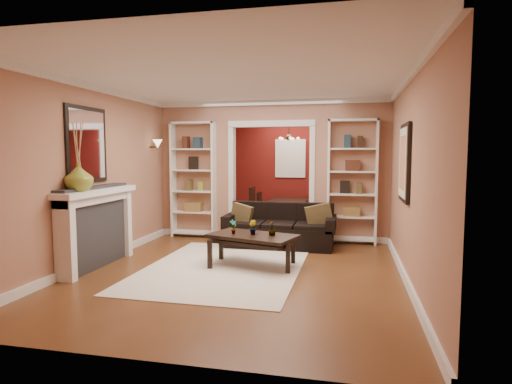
% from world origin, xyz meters
% --- Properties ---
extents(floor, '(8.00, 8.00, 0.00)m').
position_xyz_m(floor, '(0.00, 0.00, 0.00)').
color(floor, brown).
rests_on(floor, ground).
extents(ceiling, '(8.00, 8.00, 0.00)m').
position_xyz_m(ceiling, '(0.00, 0.00, 2.70)').
color(ceiling, white).
rests_on(ceiling, ground).
extents(wall_back, '(8.00, 0.00, 8.00)m').
position_xyz_m(wall_back, '(0.00, 4.00, 1.35)').
color(wall_back, '#A97459').
rests_on(wall_back, ground).
extents(wall_front, '(8.00, 0.00, 8.00)m').
position_xyz_m(wall_front, '(0.00, -4.00, 1.35)').
color(wall_front, '#A97459').
rests_on(wall_front, ground).
extents(wall_left, '(0.00, 8.00, 8.00)m').
position_xyz_m(wall_left, '(-2.25, 0.00, 1.35)').
color(wall_left, '#A97459').
rests_on(wall_left, ground).
extents(wall_right, '(0.00, 8.00, 8.00)m').
position_xyz_m(wall_right, '(2.25, 0.00, 1.35)').
color(wall_right, '#A97459').
rests_on(wall_right, ground).
extents(partition_wall, '(4.50, 0.15, 2.70)m').
position_xyz_m(partition_wall, '(0.00, 1.20, 1.35)').
color(partition_wall, '#A97459').
rests_on(partition_wall, floor).
extents(red_back_panel, '(4.44, 0.04, 2.64)m').
position_xyz_m(red_back_panel, '(0.00, 3.97, 1.32)').
color(red_back_panel, maroon).
rests_on(red_back_panel, floor).
extents(dining_window, '(0.78, 0.03, 0.98)m').
position_xyz_m(dining_window, '(0.00, 3.93, 1.55)').
color(dining_window, '#8CA5CC').
rests_on(dining_window, wall_back).
extents(area_rug, '(2.26, 3.14, 0.01)m').
position_xyz_m(area_rug, '(-0.28, -1.16, 0.01)').
color(area_rug, silver).
rests_on(area_rug, floor).
extents(sofa, '(1.98, 0.85, 0.77)m').
position_xyz_m(sofa, '(0.29, 0.45, 0.39)').
color(sofa, black).
rests_on(sofa, floor).
extents(pillow_left, '(0.40, 0.20, 0.38)m').
position_xyz_m(pillow_left, '(-0.41, 0.43, 0.57)').
color(pillow_left, brown).
rests_on(pillow_left, sofa).
extents(pillow_right, '(0.46, 0.22, 0.44)m').
position_xyz_m(pillow_right, '(0.99, 0.43, 0.60)').
color(pillow_right, brown).
rests_on(pillow_right, sofa).
extents(coffee_table, '(1.41, 1.03, 0.48)m').
position_xyz_m(coffee_table, '(0.11, -0.97, 0.24)').
color(coffee_table, black).
rests_on(coffee_table, floor).
extents(plant_left, '(0.13, 0.14, 0.21)m').
position_xyz_m(plant_left, '(-0.18, -0.97, 0.59)').
color(plant_left, '#336626').
rests_on(plant_left, coffee_table).
extents(plant_center, '(0.15, 0.15, 0.22)m').
position_xyz_m(plant_center, '(0.11, -0.97, 0.59)').
color(plant_center, '#336626').
rests_on(plant_center, coffee_table).
extents(plant_right, '(0.14, 0.14, 0.21)m').
position_xyz_m(plant_right, '(0.41, -0.97, 0.58)').
color(plant_right, '#336626').
rests_on(plant_right, coffee_table).
extents(bookshelf_left, '(0.90, 0.30, 2.30)m').
position_xyz_m(bookshelf_left, '(-1.55, 1.03, 1.15)').
color(bookshelf_left, white).
rests_on(bookshelf_left, floor).
extents(bookshelf_right, '(0.90, 0.30, 2.30)m').
position_xyz_m(bookshelf_right, '(1.55, 1.03, 1.15)').
color(bookshelf_right, white).
rests_on(bookshelf_right, floor).
extents(fireplace, '(0.32, 1.70, 1.16)m').
position_xyz_m(fireplace, '(-2.09, -1.50, 0.58)').
color(fireplace, white).
rests_on(fireplace, floor).
extents(vase, '(0.43, 0.43, 0.39)m').
position_xyz_m(vase, '(-2.09, -1.91, 1.35)').
color(vase, olive).
rests_on(vase, fireplace).
extents(mirror, '(0.03, 0.95, 1.10)m').
position_xyz_m(mirror, '(-2.23, -1.50, 1.80)').
color(mirror, silver).
rests_on(mirror, wall_left).
extents(wall_sconce, '(0.18, 0.18, 0.22)m').
position_xyz_m(wall_sconce, '(-2.15, 0.55, 1.83)').
color(wall_sconce, '#FFE0A5').
rests_on(wall_sconce, wall_left).
extents(framed_art, '(0.04, 0.85, 1.05)m').
position_xyz_m(framed_art, '(2.21, -1.00, 1.55)').
color(framed_art, black).
rests_on(framed_art, wall_right).
extents(dining_table, '(1.62, 0.90, 0.57)m').
position_xyz_m(dining_table, '(0.11, 2.86, 0.29)').
color(dining_table, black).
rests_on(dining_table, floor).
extents(dining_chair_nw, '(0.53, 0.53, 0.94)m').
position_xyz_m(dining_chair_nw, '(-0.44, 2.56, 0.47)').
color(dining_chair_nw, black).
rests_on(dining_chair_nw, floor).
extents(dining_chair_ne, '(0.49, 0.49, 0.81)m').
position_xyz_m(dining_chair_ne, '(0.66, 2.56, 0.40)').
color(dining_chair_ne, black).
rests_on(dining_chair_ne, floor).
extents(dining_chair_sw, '(0.43, 0.43, 0.76)m').
position_xyz_m(dining_chair_sw, '(-0.44, 3.16, 0.38)').
color(dining_chair_sw, black).
rests_on(dining_chair_sw, floor).
extents(dining_chair_se, '(0.57, 0.57, 0.91)m').
position_xyz_m(dining_chair_se, '(0.66, 3.16, 0.46)').
color(dining_chair_se, black).
rests_on(dining_chair_se, floor).
extents(chandelier, '(0.50, 0.50, 0.30)m').
position_xyz_m(chandelier, '(0.00, 2.70, 2.02)').
color(chandelier, '#392B1A').
rests_on(chandelier, ceiling).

